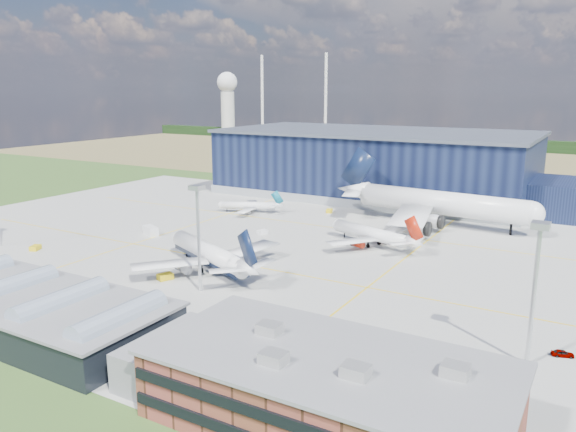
% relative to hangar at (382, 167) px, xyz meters
% --- Properties ---
extents(ground, '(600.00, 600.00, 0.00)m').
position_rel_hangar_xyz_m(ground, '(-2.81, -94.80, -11.62)').
color(ground, '#274B1C').
rests_on(ground, ground).
extents(apron, '(220.00, 160.00, 0.08)m').
position_rel_hangar_xyz_m(apron, '(-2.81, -84.80, -11.59)').
color(apron, gray).
rests_on(apron, ground).
extents(farmland, '(600.00, 220.00, 0.01)m').
position_rel_hangar_xyz_m(farmland, '(-2.81, 125.20, -11.62)').
color(farmland, olive).
rests_on(farmland, ground).
extents(treeline, '(600.00, 8.00, 8.00)m').
position_rel_hangar_xyz_m(treeline, '(-2.81, 205.20, -7.62)').
color(treeline, black).
rests_on(treeline, ground).
extents(horizon_dressing, '(440.20, 18.00, 70.00)m').
position_rel_hangar_xyz_m(horizon_dressing, '(-194.11, 199.58, 22.58)').
color(horizon_dressing, silver).
rests_on(horizon_dressing, ground).
extents(hangar, '(145.00, 62.00, 26.10)m').
position_rel_hangar_xyz_m(hangar, '(0.00, 0.00, 0.00)').
color(hangar, black).
rests_on(hangar, ground).
extents(ops_building, '(46.00, 23.00, 10.90)m').
position_rel_hangar_xyz_m(ops_building, '(52.20, -154.81, -6.82)').
color(ops_building, brown).
rests_on(ops_building, ground).
extents(glass_concourse, '(78.00, 23.00, 8.60)m').
position_rel_hangar_xyz_m(glass_concourse, '(-9.26, -154.80, -7.93)').
color(glass_concourse, black).
rests_on(glass_concourse, ground).
extents(light_mast_center, '(2.60, 2.60, 23.00)m').
position_rel_hangar_xyz_m(light_mast_center, '(7.19, -124.80, 3.82)').
color(light_mast_center, silver).
rests_on(light_mast_center, ground).
extents(light_mast_east, '(2.60, 2.60, 23.00)m').
position_rel_hangar_xyz_m(light_mast_east, '(72.19, -124.80, 3.82)').
color(light_mast_east, silver).
rests_on(light_mast_east, ground).
extents(airliner_navy, '(52.65, 52.22, 13.06)m').
position_rel_hangar_xyz_m(airliner_navy, '(-0.32, -112.05, -5.09)').
color(airliner_navy, white).
rests_on(airliner_navy, ground).
extents(airliner_red, '(41.15, 40.73, 10.56)m').
position_rel_hangar_xyz_m(airliner_red, '(25.04, -72.80, -6.33)').
color(airliner_red, white).
rests_on(airliner_red, ground).
extents(airliner_widebody, '(74.40, 73.06, 22.32)m').
position_rel_hangar_xyz_m(airliner_widebody, '(35.21, -39.80, -0.46)').
color(airliner_widebody, white).
rests_on(airliner_widebody, ground).
extents(airliner_regional, '(31.05, 30.78, 7.75)m').
position_rel_hangar_xyz_m(airliner_regional, '(-28.19, -54.80, -7.74)').
color(airliner_regional, white).
rests_on(airliner_regional, ground).
extents(gse_tug_a, '(3.11, 3.69, 1.32)m').
position_rel_hangar_xyz_m(gse_tug_a, '(-50.92, -122.46, -10.96)').
color(gse_tug_a, gold).
rests_on(gse_tug_a, ground).
extents(gse_tug_b, '(3.34, 3.95, 1.45)m').
position_rel_hangar_xyz_m(gse_tug_b, '(-4.44, -122.96, -10.89)').
color(gse_tug_b, gold).
rests_on(gse_tug_b, ground).
extents(gse_van_a, '(6.61, 4.92, 2.64)m').
position_rel_hangar_xyz_m(gse_van_a, '(-35.61, -94.94, -10.29)').
color(gse_van_a, white).
rests_on(gse_van_a, ground).
extents(gse_cart_a, '(2.75, 3.42, 1.29)m').
position_rel_hangar_xyz_m(gse_cart_a, '(-7.54, -77.50, -10.97)').
color(gse_cart_a, white).
rests_on(gse_cart_a, ground).
extents(gse_van_b, '(4.46, 4.40, 1.97)m').
position_rel_hangar_xyz_m(gse_van_b, '(26.10, -53.98, -10.63)').
color(gse_van_b, white).
rests_on(gse_van_b, ground).
extents(gse_tug_c, '(2.70, 3.47, 1.33)m').
position_rel_hangar_xyz_m(gse_tug_c, '(-3.38, -40.78, -10.95)').
color(gse_tug_c, gold).
rests_on(gse_tug_c, ground).
extents(gse_van_c, '(5.57, 2.89, 2.61)m').
position_rel_hangar_xyz_m(gse_van_c, '(48.02, -140.80, -10.31)').
color(gse_van_c, white).
rests_on(gse_van_c, ground).
extents(airstair, '(1.99, 4.71, 2.98)m').
position_rel_hangar_xyz_m(airstair, '(-7.15, -140.80, -10.13)').
color(airstair, white).
rests_on(airstair, ground).
extents(car_a, '(3.76, 2.44, 1.19)m').
position_rel_hangar_xyz_m(car_a, '(76.81, -119.07, -11.02)').
color(car_a, '#99999E').
rests_on(car_a, ground).
extents(car_b, '(3.75, 1.56, 1.21)m').
position_rel_hangar_xyz_m(car_b, '(33.88, -142.80, -11.01)').
color(car_b, '#99999E').
rests_on(car_b, ground).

